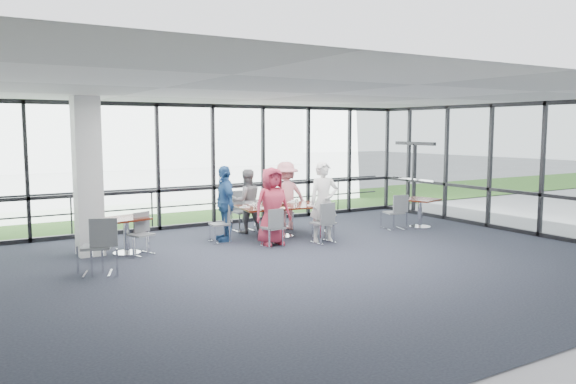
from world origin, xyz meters
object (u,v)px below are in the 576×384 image
structural_column (88,177)px  chair_main_end (220,224)px  diner_near_left (272,206)px  diner_far_left (247,201)px  side_table_right (420,204)px  diner_far_right (286,196)px  chair_main_fr (284,212)px  diner_end (225,203)px  side_table_left (126,224)px  chair_main_fl (243,212)px  chair_spare_la (97,247)px  diner_near_right (324,202)px  chair_main_nr (323,223)px  chair_spare_r (394,213)px  main_table (281,210)px  chair_main_nl (273,228)px  chair_spare_lb (141,235)px

structural_column → chair_main_end: (2.77, -0.20, -1.18)m
diner_near_left → diner_far_left: size_ratio=1.09×
side_table_right → diner_far_right: size_ratio=0.59×
chair_main_fr → chair_main_end: 2.29m
diner_end → side_table_right: bearing=86.5°
structural_column → side_table_left: size_ratio=3.38×
chair_main_fl → chair_spare_la: bearing=31.7°
diner_near_right → diner_far_right: (0.04, 1.73, -0.04)m
diner_near_left → diner_end: (-0.70, 0.95, 0.00)m
chair_main_end → chair_spare_la: 3.37m
diner_near_right → side_table_left: bearing=-177.7°
chair_main_nr → chair_spare_r: 2.55m
diner_end → chair_spare_r: 4.40m
main_table → chair_main_fr: 1.14m
diner_end → chair_main_nl: diner_end is taller
chair_main_fl → diner_near_left: bearing=84.5°
chair_main_nl → chair_main_fr: bearing=46.1°
side_table_right → chair_spare_la: bearing=-176.0°
structural_column → diner_end: size_ratio=1.85×
diner_near_left → chair_main_nl: 0.49m
structural_column → diner_near_left: 3.88m
side_table_left → diner_near_right: 4.34m
structural_column → diner_end: structural_column is taller
chair_spare_lb → chair_spare_r: chair_spare_r is taller
diner_far_left → chair_spare_lb: (-2.95, -1.08, -0.37)m
side_table_left → chair_spare_lb: bearing=-50.8°
chair_main_nl → side_table_right: bearing=-5.8°
side_table_left → chair_main_fr: 4.36m
structural_column → diner_end: bearing=-1.8°
chair_main_nl → chair_main_fl: bearing=74.8°
structural_column → side_table_left: structural_column is taller
diner_far_right → chair_spare_la: bearing=27.1°
side_table_right → diner_near_right: 3.19m
diner_near_right → diner_end: diner_near_right is taller
chair_main_fl → chair_main_end: bearing=42.9°
main_table → chair_main_end: size_ratio=2.56×
side_table_left → diner_end: (2.30, 0.18, 0.24)m
structural_column → chair_main_fl: 4.09m
structural_column → chair_spare_la: structural_column is taller
side_table_left → chair_spare_lb: size_ratio=1.13×
main_table → structural_column: bearing=-177.3°
diner_near_left → chair_main_nr: size_ratio=1.91×
chair_main_end → chair_main_nl: bearing=42.5°
chair_main_fr → chair_spare_r: size_ratio=0.96×
main_table → chair_main_nl: 1.17m
chair_main_fl → chair_spare_lb: bearing=24.6°
side_table_left → chair_spare_r: (6.58, -0.74, -0.18)m
main_table → diner_near_left: 0.98m
diner_far_right → chair_main_nr: bearing=89.5°
chair_main_fr → diner_end: bearing=17.7°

